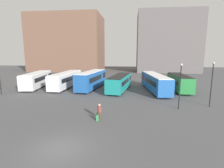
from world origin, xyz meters
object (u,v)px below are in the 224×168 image
Objects in this scene: bus_1 at (66,79)px; bus_4 at (155,82)px; bus_2 at (92,79)px; lamp_post_1 at (212,81)px; bus_5 at (179,82)px; traveler at (99,110)px; lamp_post_2 at (180,83)px; suitcase at (97,117)px; bus_0 at (37,79)px; bus_3 at (120,82)px.

bus_1 is 0.92× the size of bus_4.
bus_2 is 20.54m from lamp_post_1.
bus_1 is at bearing 87.48° from bus_5.
bus_4 is 7.74× the size of traveler.
lamp_post_2 is at bearing -179.37° from bus_4.
suitcase is 0.16× the size of lamp_post_1.
suitcase is at bearing -154.94° from lamp_post_1.
suitcase is 15.33m from lamp_post_1.
traveler is at bearing -142.59° from bus_0.
bus_0 is 1.00× the size of bus_3.
bus_3 reaches higher than traveler.
lamp_post_2 is at bearing -75.25° from suitcase.
bus_5 is 1.61× the size of lamp_post_2.
lamp_post_2 is at bearing -77.36° from traveler.
lamp_post_1 is (23.27, -10.36, 1.73)m from bus_1.
bus_1 reaches higher than suitcase.
lamp_post_2 is (8.07, -10.31, 1.79)m from bus_3.
bus_4 is (12.01, -0.94, -0.14)m from bus_2.
lamp_post_2 is at bearing -119.87° from bus_1.
bus_0 is at bearing 155.67° from lamp_post_2.
traveler is 0.28× the size of lamp_post_1.
bus_4 is 16.61m from traveler.
bus_1 is 17.39m from bus_4.
bus_2 reaches higher than bus_5.
bus_4 is at bearing -99.73° from bus_0.
lamp_post_2 is (-4.29, -1.59, -0.08)m from lamp_post_1.
bus_0 reaches higher than traveler.
traveler reaches higher than suitcase.
traveler is (4.49, -15.73, -0.86)m from bus_2.
traveler is at bearing 144.83° from bus_4.
suitcase is (9.66, -16.72, -1.35)m from bus_1.
bus_3 is at bearing 144.81° from lamp_post_1.
lamp_post_2 is (13.65, -11.46, 1.50)m from bus_2.
traveler is at bearing 141.27° from bus_5.
lamp_post_1 is at bearing 20.35° from lamp_post_2.
bus_5 is 9.94× the size of suitcase.
bus_0 is at bearing 161.69° from lamp_post_1.
bus_5 is (16.58, -0.02, -0.25)m from bus_2.
bus_4 is (23.23, -0.72, 0.04)m from bus_0.
bus_3 is 0.83× the size of bus_4.
suitcase is (-12.23, -16.21, -1.25)m from bus_5.
bus_4 reaches higher than bus_0.
bus_3 is at bearing -16.66° from traveler.
suitcase is (-1.24, -15.07, -1.21)m from bus_3.
bus_3 is 13.21m from lamp_post_2.
lamp_post_1 is 4.58m from lamp_post_2.
bus_4 is 13.77× the size of suitcase.
bus_4 is at bearing -92.38° from bus_1.
lamp_post_1 is (1.37, -9.85, 1.82)m from bus_5.
bus_2 is 17.89m from lamp_post_2.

